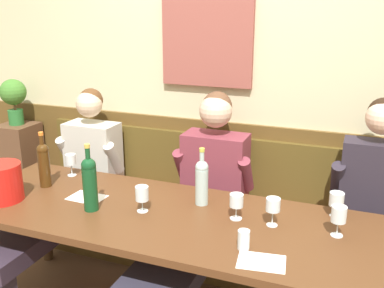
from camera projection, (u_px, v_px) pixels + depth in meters
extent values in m
cube|color=beige|center=(230.00, 69.00, 3.05)|extent=(6.80, 0.08, 2.80)
cube|color=#924B41|center=(207.00, 43.00, 3.00)|extent=(0.64, 0.04, 0.58)
cube|color=brown|center=(225.00, 190.00, 3.26)|extent=(6.80, 0.03, 1.03)
cube|color=brown|center=(215.00, 241.00, 3.15)|extent=(2.84, 0.42, 0.44)
cube|color=brown|center=(215.00, 209.00, 3.08)|extent=(2.79, 0.39, 0.05)
cube|color=brown|center=(224.00, 167.00, 3.17)|extent=(2.84, 0.04, 0.45)
cube|color=#53311A|center=(176.00, 219.00, 2.39)|extent=(2.54, 0.83, 0.04)
cylinder|color=#543720|center=(44.00, 217.00, 3.23)|extent=(0.07, 0.07, 0.69)
cube|color=#342836|center=(45.00, 227.00, 2.89)|extent=(0.33, 1.11, 0.11)
cube|color=#BCB9AE|center=(93.00, 155.00, 3.33)|extent=(0.39, 0.22, 0.50)
sphere|color=beige|center=(89.00, 104.00, 3.21)|extent=(0.19, 0.19, 0.19)
sphere|color=brown|center=(91.00, 100.00, 3.22)|extent=(0.18, 0.18, 0.18)
cylinder|color=#BCB9AE|center=(67.00, 152.00, 3.36)|extent=(0.08, 0.20, 0.27)
cylinder|color=#BCB9AE|center=(114.00, 158.00, 3.22)|extent=(0.08, 0.20, 0.27)
cube|color=#312F40|center=(181.00, 256.00, 2.55)|extent=(0.36, 1.11, 0.11)
cube|color=brown|center=(215.00, 171.00, 3.00)|extent=(0.43, 0.23, 0.52)
sphere|color=#D8AF94|center=(216.00, 111.00, 2.86)|extent=(0.21, 0.21, 0.21)
sphere|color=brown|center=(217.00, 106.00, 2.88)|extent=(0.20, 0.20, 0.20)
cylinder|color=brown|center=(182.00, 166.00, 3.03)|extent=(0.08, 0.20, 0.27)
cylinder|color=brown|center=(246.00, 174.00, 2.87)|extent=(0.08, 0.20, 0.27)
cube|color=#29222D|center=(374.00, 188.00, 2.64)|extent=(0.39, 0.19, 0.57)
sphere|color=beige|center=(383.00, 118.00, 2.50)|extent=(0.19, 0.19, 0.19)
sphere|color=black|center=(383.00, 113.00, 2.52)|extent=(0.18, 0.18, 0.18)
cylinder|color=#29222D|center=(338.00, 180.00, 2.67)|extent=(0.08, 0.20, 0.27)
cylinder|color=red|center=(1.00, 182.00, 2.55)|extent=(0.23, 0.23, 0.22)
cylinder|color=#124421|center=(90.00, 189.00, 2.42)|extent=(0.08, 0.08, 0.25)
sphere|color=#124421|center=(88.00, 165.00, 2.38)|extent=(0.08, 0.08, 0.08)
cylinder|color=#124421|center=(88.00, 156.00, 2.36)|extent=(0.03, 0.03, 0.09)
cylinder|color=gold|center=(87.00, 146.00, 2.35)|extent=(0.03, 0.03, 0.02)
cylinder|color=#43280E|center=(44.00, 169.00, 2.75)|extent=(0.07, 0.07, 0.23)
sphere|color=#43280E|center=(42.00, 150.00, 2.71)|extent=(0.07, 0.07, 0.07)
cylinder|color=#43280E|center=(42.00, 142.00, 2.69)|extent=(0.03, 0.03, 0.08)
cylinder|color=orange|center=(41.00, 134.00, 2.68)|extent=(0.03, 0.03, 0.02)
cylinder|color=#ABC0BD|center=(202.00, 187.00, 2.50)|extent=(0.07, 0.07, 0.21)
sphere|color=#ABC0BD|center=(202.00, 167.00, 2.46)|extent=(0.07, 0.07, 0.07)
cylinder|color=#ABC0BD|center=(202.00, 159.00, 2.45)|extent=(0.03, 0.03, 0.08)
cylinder|color=gold|center=(202.00, 150.00, 2.43)|extent=(0.03, 0.03, 0.02)
cylinder|color=silver|center=(337.00, 235.00, 2.18)|extent=(0.06, 0.06, 0.00)
cylinder|color=silver|center=(337.00, 228.00, 2.16)|extent=(0.01, 0.01, 0.07)
cylinder|color=silver|center=(339.00, 214.00, 2.14)|extent=(0.07, 0.07, 0.08)
cylinder|color=#E1E686|center=(338.00, 219.00, 2.15)|extent=(0.07, 0.07, 0.03)
cylinder|color=silver|center=(236.00, 218.00, 2.35)|extent=(0.06, 0.06, 0.00)
cylinder|color=silver|center=(236.00, 212.00, 2.34)|extent=(0.01, 0.01, 0.07)
cylinder|color=silver|center=(236.00, 200.00, 2.32)|extent=(0.07, 0.07, 0.07)
cylinder|color=#F3D38E|center=(236.00, 204.00, 2.32)|extent=(0.06, 0.06, 0.03)
cylinder|color=silver|center=(72.00, 175.00, 2.95)|extent=(0.06, 0.06, 0.00)
cylinder|color=silver|center=(72.00, 169.00, 2.94)|extent=(0.01, 0.01, 0.08)
cylinder|color=silver|center=(71.00, 159.00, 2.92)|extent=(0.07, 0.07, 0.07)
cylinder|color=#E4E384|center=(71.00, 162.00, 2.93)|extent=(0.06, 0.06, 0.03)
cylinder|color=silver|center=(272.00, 225.00, 2.28)|extent=(0.06, 0.06, 0.00)
cylinder|color=silver|center=(272.00, 218.00, 2.27)|extent=(0.01, 0.01, 0.08)
cylinder|color=silver|center=(273.00, 205.00, 2.24)|extent=(0.07, 0.07, 0.07)
cylinder|color=#F3DE7B|center=(273.00, 209.00, 2.25)|extent=(0.06, 0.06, 0.02)
cylinder|color=silver|center=(143.00, 211.00, 2.44)|extent=(0.06, 0.06, 0.00)
cylinder|color=silver|center=(142.00, 205.00, 2.43)|extent=(0.01, 0.01, 0.06)
cylinder|color=silver|center=(142.00, 193.00, 2.40)|extent=(0.07, 0.07, 0.08)
cylinder|color=#E4E47D|center=(142.00, 198.00, 2.41)|extent=(0.06, 0.06, 0.02)
cylinder|color=silver|center=(335.00, 216.00, 2.38)|extent=(0.06, 0.06, 0.00)
cylinder|color=silver|center=(335.00, 210.00, 2.37)|extent=(0.01, 0.01, 0.06)
cylinder|color=silver|center=(337.00, 199.00, 2.35)|extent=(0.08, 0.08, 0.07)
cylinder|color=silver|center=(244.00, 240.00, 2.05)|extent=(0.06, 0.06, 0.09)
cube|color=white|center=(261.00, 262.00, 1.95)|extent=(0.23, 0.18, 0.00)
cube|color=white|center=(87.00, 197.00, 2.61)|extent=(0.22, 0.16, 0.00)
cube|color=brown|center=(23.00, 176.00, 3.73)|extent=(0.28, 0.28, 0.90)
cylinder|color=#27682D|center=(16.00, 117.00, 3.57)|extent=(0.12, 0.12, 0.12)
cylinder|color=brown|center=(15.00, 106.00, 3.55)|extent=(0.02, 0.02, 0.06)
sphere|color=#3F772A|center=(13.00, 92.00, 3.51)|extent=(0.21, 0.21, 0.21)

